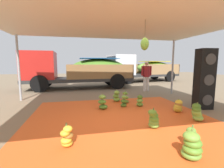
{
  "coord_description": "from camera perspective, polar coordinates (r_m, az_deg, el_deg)",
  "views": [
    {
      "loc": [
        -1.24,
        -4.33,
        1.66
      ],
      "look_at": [
        0.17,
        2.15,
        0.79
      ],
      "focal_mm": 25.03,
      "sensor_mm": 36.0,
      "label": 1
    }
  ],
  "objects": [
    {
      "name": "banana_bunch_3",
      "position": [
        6.84,
        1.65,
        -4.55
      ],
      "size": [
        0.37,
        0.39,
        0.52
      ],
      "color": "#6B9E38",
      "rests_on": "tarp_orange"
    },
    {
      "name": "cargo_truck_main",
      "position": [
        10.76,
        -12.6,
        5.13
      ],
      "size": [
        6.98,
        2.47,
        2.4
      ],
      "color": "#2D2D2D",
      "rests_on": "ground"
    },
    {
      "name": "banana_bunch_6",
      "position": [
        6.19,
        10.12,
        -6.18
      ],
      "size": [
        0.33,
        0.33,
        0.48
      ],
      "color": "#60932D",
      "rests_on": "tarp_orange"
    },
    {
      "name": "banana_bunch_1",
      "position": [
        6.61,
        4.96,
        -5.1
      ],
      "size": [
        0.37,
        0.37,
        0.53
      ],
      "color": "#518428",
      "rests_on": "tarp_orange"
    },
    {
      "name": "banana_bunch_5",
      "position": [
        3.39,
        -16.16,
        -18.07
      ],
      "size": [
        0.32,
        0.33,
        0.49
      ],
      "color": "gold",
      "rests_on": "tarp_orange"
    },
    {
      "name": "speaker_stack",
      "position": [
        6.61,
        30.67,
        1.51
      ],
      "size": [
        0.64,
        0.5,
        2.19
      ],
      "color": "black",
      "rests_on": "ground"
    },
    {
      "name": "cargo_truck_far",
      "position": [
        14.76,
        10.52,
        5.64
      ],
      "size": [
        6.79,
        3.55,
        2.4
      ],
      "color": "#2D2D2D",
      "rests_on": "ground"
    },
    {
      "name": "worker_0",
      "position": [
        9.63,
        12.45,
        3.59
      ],
      "size": [
        0.65,
        0.4,
        1.78
      ],
      "color": "silver",
      "rests_on": "ground"
    },
    {
      "name": "tent_canopy",
      "position": [
        4.59,
        4.25,
        22.77
      ],
      "size": [
        8.0,
        7.0,
        2.96
      ],
      "color": "#9EA0A5",
      "rests_on": "ground"
    },
    {
      "name": "banana_bunch_2",
      "position": [
        5.75,
        -3.44,
        -6.75
      ],
      "size": [
        0.45,
        0.43,
        0.57
      ],
      "color": "#518428",
      "rests_on": "tarp_orange"
    },
    {
      "name": "banana_bunch_8",
      "position": [
        6.01,
        4.3,
        -6.4
      ],
      "size": [
        0.34,
        0.36,
        0.51
      ],
      "color": "#477523",
      "rests_on": "tarp_orange"
    },
    {
      "name": "banana_bunch_7",
      "position": [
        4.26,
        14.95,
        -12.32
      ],
      "size": [
        0.38,
        0.38,
        0.53
      ],
      "color": "#75A83D",
      "rests_on": "tarp_orange"
    },
    {
      "name": "banana_bunch_9",
      "position": [
        3.2,
        27.13,
        -19.62
      ],
      "size": [
        0.42,
        0.44,
        0.54
      ],
      "color": "#6B9E38",
      "rests_on": "tarp_orange"
    },
    {
      "name": "banana_bunch_4",
      "position": [
        5.82,
        23.0,
        -7.52
      ],
      "size": [
        0.42,
        0.42,
        0.47
      ],
      "color": "gold",
      "rests_on": "tarp_orange"
    },
    {
      "name": "banana_bunch_0",
      "position": [
        3.59,
        27.02,
        -17.31
      ],
      "size": [
        0.31,
        0.33,
        0.47
      ],
      "color": "#75A83D",
      "rests_on": "tarp_orange"
    },
    {
      "name": "ground_plane",
      "position": [
        7.62,
        -2.62,
        -5.12
      ],
      "size": [
        40.0,
        40.0,
        0.0
      ],
      "primitive_type": "plane",
      "color": "#7F6B51"
    },
    {
      "name": "banana_bunch_10",
      "position": [
        5.22,
        28.59,
        -9.16
      ],
      "size": [
        0.43,
        0.41,
        0.54
      ],
      "color": "#75A83D",
      "rests_on": "tarp_orange"
    },
    {
      "name": "tarp_orange",
      "position": [
        4.8,
        3.57,
        -12.72
      ],
      "size": [
        5.51,
        5.28,
        0.01
      ],
      "primitive_type": "cube",
      "color": "#E05B23",
      "rests_on": "ground"
    }
  ]
}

